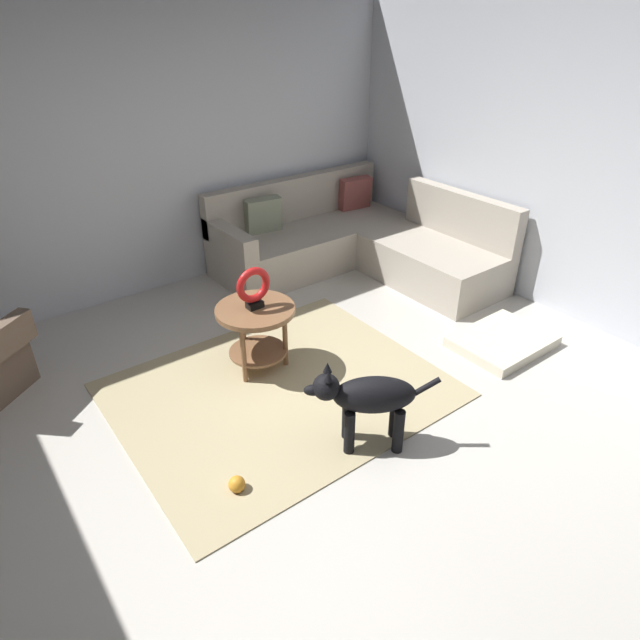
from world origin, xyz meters
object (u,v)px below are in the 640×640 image
Objects in this scene: torus_sculpture at (254,287)px; dog at (367,398)px; sectional_couch at (354,244)px; dog_bed_mat at (502,341)px; dog_toy_ball at (237,484)px; side_table at (256,322)px.

dog is at bearing -85.31° from torus_sculpture.
torus_sculpture is at bearing -151.73° from sectional_couch.
dog_toy_ball is (-2.56, -0.03, 0.01)m from dog_bed_mat.
side_table is (-1.80, -0.97, 0.13)m from sectional_couch.
dog is at bearing -173.53° from dog_bed_mat.
torus_sculpture is at bearing -100.62° from side_table.
torus_sculpture is at bearing 52.65° from dog_toy_ball.
side_table is 1.84× the size of torus_sculpture.
sectional_couch is 3.75× the size of side_table.
dog_bed_mat is 1.74m from dog.
side_table is at bearing 38.74° from dog.
side_table is at bearing 151.57° from dog_bed_mat.
side_table is at bearing -151.73° from sectional_couch.
sectional_couch reaches higher than dog_toy_ball.
dog_toy_ball is at bearing -142.45° from sectional_couch.
dog_toy_ball is (-0.77, -1.01, -0.66)m from torus_sculpture.
dog_bed_mat is (-0.01, -1.94, -0.24)m from sectional_couch.
sectional_couch is 2.09m from torus_sculpture.
dog_toy_ball is at bearing -127.35° from torus_sculpture.
dog reaches higher than side_table.
dog is (0.10, -1.17, -0.33)m from torus_sculpture.
sectional_couch is at bearing 37.55° from dog_toy_ball.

